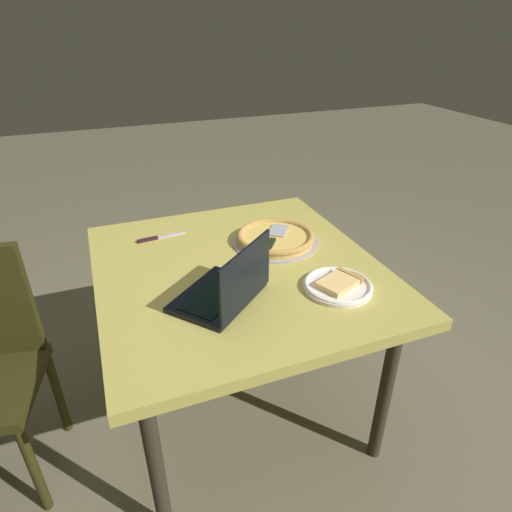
{
  "coord_description": "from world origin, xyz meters",
  "views": [
    {
      "loc": [
        -1.33,
        0.44,
        1.57
      ],
      "look_at": [
        -0.06,
        -0.05,
        0.81
      ],
      "focal_mm": 30.38,
      "sensor_mm": 36.0,
      "label": 1
    }
  ],
  "objects_px": {
    "pizza_plate": "(338,285)",
    "pizza_tray": "(275,238)",
    "laptop": "(226,290)",
    "table_knife": "(157,238)",
    "dining_table": "(238,282)"
  },
  "relations": [
    {
      "from": "pizza_plate",
      "to": "dining_table",
      "type": "bearing_deg",
      "value": 45.23
    },
    {
      "from": "laptop",
      "to": "table_knife",
      "type": "xyz_separation_m",
      "value": [
        0.54,
        0.14,
        -0.04
      ]
    },
    {
      "from": "laptop",
      "to": "dining_table",
      "type": "bearing_deg",
      "value": -28.27
    },
    {
      "from": "pizza_tray",
      "to": "table_knife",
      "type": "relative_size",
      "value": 1.71
    },
    {
      "from": "pizza_plate",
      "to": "pizza_tray",
      "type": "distance_m",
      "value": 0.4
    },
    {
      "from": "dining_table",
      "to": "table_knife",
      "type": "height_order",
      "value": "table_knife"
    },
    {
      "from": "pizza_tray",
      "to": "laptop",
      "type": "bearing_deg",
      "value": 136.23
    },
    {
      "from": "pizza_plate",
      "to": "pizza_tray",
      "type": "xyz_separation_m",
      "value": [
        0.39,
        0.06,
        0.01
      ]
    },
    {
      "from": "dining_table",
      "to": "laptop",
      "type": "xyz_separation_m",
      "value": [
        -0.2,
        0.11,
        0.12
      ]
    },
    {
      "from": "dining_table",
      "to": "pizza_tray",
      "type": "relative_size",
      "value": 3.09
    },
    {
      "from": "pizza_tray",
      "to": "pizza_plate",
      "type": "bearing_deg",
      "value": -170.77
    },
    {
      "from": "pizza_plate",
      "to": "pizza_tray",
      "type": "relative_size",
      "value": 0.67
    },
    {
      "from": "pizza_tray",
      "to": "table_knife",
      "type": "height_order",
      "value": "pizza_tray"
    },
    {
      "from": "laptop",
      "to": "table_knife",
      "type": "height_order",
      "value": "laptop"
    },
    {
      "from": "laptop",
      "to": "pizza_plate",
      "type": "relative_size",
      "value": 1.56
    }
  ]
}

